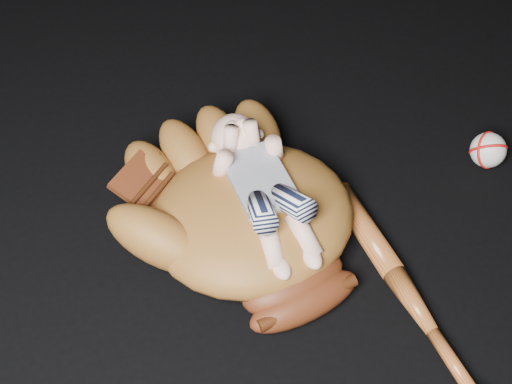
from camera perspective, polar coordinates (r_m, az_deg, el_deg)
baseball_glove at (r=1.32m, az=-0.32°, el=-1.42°), size 0.48×0.55×0.17m
newborn_baby at (r=1.29m, az=0.75°, el=0.17°), size 0.21×0.38×0.15m
baseball_bat at (r=1.32m, az=11.60°, el=-7.34°), size 0.10×0.49×0.05m
baseball at (r=1.57m, az=18.08°, el=3.21°), size 0.08×0.08×0.08m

